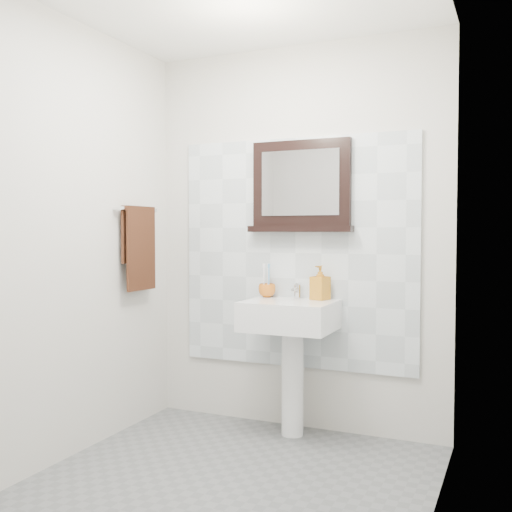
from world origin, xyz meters
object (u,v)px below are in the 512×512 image
(pedestal_sink, at_px, (290,330))
(toothbrush_cup, at_px, (267,290))
(soap_dispenser, at_px, (320,283))
(framed_mirror, at_px, (301,188))
(hand_towel, at_px, (139,241))

(pedestal_sink, distance_m, toothbrush_cup, 0.34)
(soap_dispenser, distance_m, framed_mirror, 0.62)
(pedestal_sink, distance_m, soap_dispenser, 0.35)
(toothbrush_cup, height_order, soap_dispenser, soap_dispenser)
(toothbrush_cup, xyz_separation_m, hand_towel, (-0.77, -0.33, 0.32))
(toothbrush_cup, height_order, framed_mirror, framed_mirror)
(framed_mirror, height_order, hand_towel, framed_mirror)
(toothbrush_cup, xyz_separation_m, framed_mirror, (0.22, 0.05, 0.67))
(pedestal_sink, relative_size, hand_towel, 1.75)
(pedestal_sink, bearing_deg, soap_dispenser, 40.94)
(pedestal_sink, xyz_separation_m, framed_mirror, (0.00, 0.19, 0.89))
(framed_mirror, distance_m, hand_towel, 1.11)
(pedestal_sink, bearing_deg, toothbrush_cup, 147.69)
(pedestal_sink, xyz_separation_m, soap_dispenser, (0.15, 0.13, 0.29))
(soap_dispenser, height_order, hand_towel, hand_towel)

